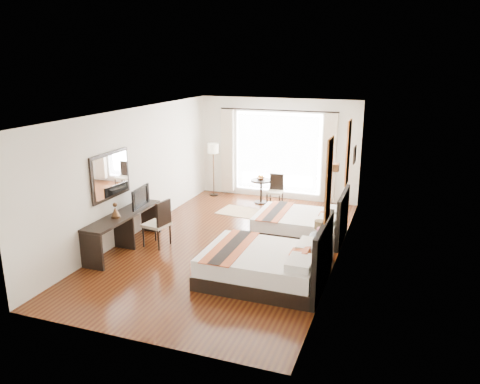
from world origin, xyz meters
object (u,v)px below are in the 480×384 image
(vase, at_px, (319,238))
(window_chair, at_px, (275,197))
(bed_far, at_px, (302,224))
(fruit_bowl, at_px, (261,179))
(console_desk, at_px, (124,231))
(desk_chair, at_px, (158,232))
(nightstand, at_px, (320,251))
(side_table, at_px, (261,191))
(television, at_px, (137,197))
(bed_near, at_px, (267,265))
(table_lamp, at_px, (320,226))
(floor_lamp, at_px, (213,152))

(vase, xyz_separation_m, window_chair, (-1.80, 3.36, -0.31))
(bed_far, bearing_deg, fruit_bowl, 128.10)
(vase, height_order, window_chair, window_chair)
(console_desk, bearing_deg, desk_chair, 31.95)
(desk_chair, relative_size, fruit_bowl, 4.58)
(nightstand, xyz_separation_m, desk_chair, (-3.39, -0.25, 0.04))
(side_table, bearing_deg, vase, -57.54)
(television, distance_m, desk_chair, 0.89)
(bed_near, relative_size, console_desk, 0.97)
(bed_near, height_order, desk_chair, bed_near)
(bed_near, bearing_deg, table_lamp, 58.59)
(console_desk, bearing_deg, table_lamp, 10.20)
(bed_near, distance_m, vase, 1.22)
(side_table, xyz_separation_m, window_chair, (0.44, -0.15, -0.07))
(bed_far, distance_m, nightstand, 1.49)
(vase, bearing_deg, console_desk, -172.62)
(console_desk, relative_size, television, 2.91)
(nightstand, distance_m, vase, 0.32)
(bed_far, relative_size, side_table, 2.96)
(bed_near, relative_size, television, 2.84)
(nightstand, relative_size, floor_lamp, 0.37)
(window_chair, bearing_deg, side_table, -110.41)
(vase, height_order, television, television)
(bed_near, height_order, window_chair, bed_near)
(desk_chair, bearing_deg, bed_near, 172.10)
(bed_far, height_order, television, television)
(table_lamp, bearing_deg, vase, -81.64)
(bed_near, relative_size, vase, 15.49)
(floor_lamp, bearing_deg, bed_near, -57.38)
(vase, relative_size, floor_lamp, 0.09)
(bed_near, bearing_deg, side_table, 108.66)
(side_table, bearing_deg, fruit_bowl, 152.04)
(console_desk, relative_size, side_table, 3.35)
(table_lamp, bearing_deg, window_chair, 119.19)
(television, xyz_separation_m, window_chair, (2.14, 3.32, -0.71))
(nightstand, height_order, console_desk, console_desk)
(console_desk, height_order, television, television)
(side_table, bearing_deg, console_desk, -113.09)
(vase, xyz_separation_m, console_desk, (-3.95, -0.51, -0.19))
(nightstand, bearing_deg, table_lamp, 112.81)
(table_lamp, xyz_separation_m, desk_chair, (-3.35, -0.35, -0.42))
(nightstand, xyz_separation_m, window_chair, (-1.81, 3.26, -0.01))
(console_desk, distance_m, fruit_bowl, 4.39)
(television, distance_m, fruit_bowl, 3.88)
(bed_far, relative_size, floor_lamp, 1.28)
(bed_far, distance_m, vase, 1.61)
(nightstand, bearing_deg, desk_chair, -175.76)
(console_desk, height_order, window_chair, window_chair)
(vase, bearing_deg, floor_lamp, 134.88)
(table_lamp, bearing_deg, bed_near, -121.41)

